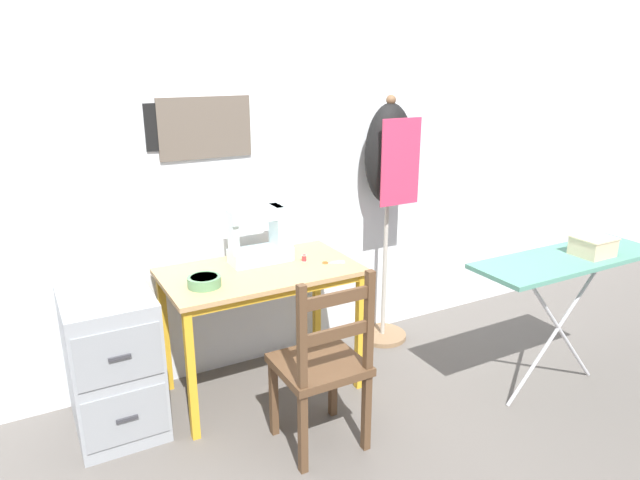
{
  "coord_description": "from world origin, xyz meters",
  "views": [
    {
      "loc": [
        -1.1,
        -2.38,
        1.82
      ],
      "look_at": [
        0.35,
        0.26,
        0.85
      ],
      "focal_mm": 32.0,
      "sensor_mm": 36.0,
      "label": 1
    }
  ],
  "objects_px": {
    "thread_spool_near_machine": "(304,258)",
    "wooden_chair": "(322,366)",
    "dress_form": "(389,168)",
    "ironing_board": "(567,265)",
    "fabric_bowl": "(204,281)",
    "scissors": "(330,262)",
    "filing_cabinet": "(113,361)",
    "sewing_machine": "(264,236)",
    "storage_box": "(593,246)"
  },
  "relations": [
    {
      "from": "scissors",
      "to": "wooden_chair",
      "type": "xyz_separation_m",
      "value": [
        -0.33,
        -0.51,
        -0.3
      ]
    },
    {
      "from": "wooden_chair",
      "to": "filing_cabinet",
      "type": "xyz_separation_m",
      "value": [
        -0.84,
        0.64,
        -0.07
      ]
    },
    {
      "from": "filing_cabinet",
      "to": "storage_box",
      "type": "height_order",
      "value": "storage_box"
    },
    {
      "from": "sewing_machine",
      "to": "fabric_bowl",
      "type": "height_order",
      "value": "sewing_machine"
    },
    {
      "from": "thread_spool_near_machine",
      "to": "wooden_chair",
      "type": "distance_m",
      "value": 0.71
    },
    {
      "from": "filing_cabinet",
      "to": "storage_box",
      "type": "bearing_deg",
      "value": -20.62
    },
    {
      "from": "sewing_machine",
      "to": "dress_form",
      "type": "distance_m",
      "value": 0.93
    },
    {
      "from": "scissors",
      "to": "ironing_board",
      "type": "xyz_separation_m",
      "value": [
        1.05,
        -0.71,
        0.03
      ]
    },
    {
      "from": "fabric_bowl",
      "to": "filing_cabinet",
      "type": "xyz_separation_m",
      "value": [
        -0.46,
        0.13,
        -0.39
      ]
    },
    {
      "from": "sewing_machine",
      "to": "wooden_chair",
      "type": "xyz_separation_m",
      "value": [
        -0.02,
        -0.71,
        -0.44
      ]
    },
    {
      "from": "fabric_bowl",
      "to": "ironing_board",
      "type": "relative_size",
      "value": 0.15
    },
    {
      "from": "dress_form",
      "to": "sewing_machine",
      "type": "bearing_deg",
      "value": -175.31
    },
    {
      "from": "fabric_bowl",
      "to": "wooden_chair",
      "type": "height_order",
      "value": "wooden_chair"
    },
    {
      "from": "wooden_chair",
      "to": "filing_cabinet",
      "type": "relative_size",
      "value": 1.26
    },
    {
      "from": "thread_spool_near_machine",
      "to": "dress_form",
      "type": "relative_size",
      "value": 0.02
    },
    {
      "from": "filing_cabinet",
      "to": "wooden_chair",
      "type": "bearing_deg",
      "value": -37.31
    },
    {
      "from": "thread_spool_near_machine",
      "to": "ironing_board",
      "type": "bearing_deg",
      "value": -34.47
    },
    {
      "from": "dress_form",
      "to": "filing_cabinet",
      "type": "bearing_deg",
      "value": -175.34
    },
    {
      "from": "sewing_machine",
      "to": "ironing_board",
      "type": "distance_m",
      "value": 1.64
    },
    {
      "from": "thread_spool_near_machine",
      "to": "sewing_machine",
      "type": "bearing_deg",
      "value": 148.9
    },
    {
      "from": "sewing_machine",
      "to": "filing_cabinet",
      "type": "height_order",
      "value": "sewing_machine"
    },
    {
      "from": "dress_form",
      "to": "ironing_board",
      "type": "xyz_separation_m",
      "value": [
        0.48,
        -0.99,
        -0.4
      ]
    },
    {
      "from": "wooden_chair",
      "to": "ironing_board",
      "type": "xyz_separation_m",
      "value": [
        1.38,
        -0.2,
        0.33
      ]
    },
    {
      "from": "fabric_bowl",
      "to": "storage_box",
      "type": "distance_m",
      "value": 2.05
    },
    {
      "from": "sewing_machine",
      "to": "thread_spool_near_machine",
      "type": "distance_m",
      "value": 0.26
    },
    {
      "from": "filing_cabinet",
      "to": "ironing_board",
      "type": "xyz_separation_m",
      "value": [
        2.23,
        -0.85,
        0.4
      ]
    },
    {
      "from": "wooden_chair",
      "to": "dress_form",
      "type": "relative_size",
      "value": 0.58
    },
    {
      "from": "scissors",
      "to": "dress_form",
      "type": "relative_size",
      "value": 0.08
    },
    {
      "from": "filing_cabinet",
      "to": "scissors",
      "type": "bearing_deg",
      "value": -6.53
    },
    {
      "from": "thread_spool_near_machine",
      "to": "filing_cabinet",
      "type": "xyz_separation_m",
      "value": [
        -1.06,
        0.05,
        -0.38
      ]
    },
    {
      "from": "fabric_bowl",
      "to": "ironing_board",
      "type": "bearing_deg",
      "value": -22.07
    },
    {
      "from": "ironing_board",
      "to": "storage_box",
      "type": "relative_size",
      "value": 5.66
    },
    {
      "from": "sewing_machine",
      "to": "thread_spool_near_machine",
      "type": "height_order",
      "value": "sewing_machine"
    },
    {
      "from": "sewing_machine",
      "to": "filing_cabinet",
      "type": "relative_size",
      "value": 0.49
    },
    {
      "from": "fabric_bowl",
      "to": "thread_spool_near_machine",
      "type": "relative_size",
      "value": 4.3
    },
    {
      "from": "sewing_machine",
      "to": "scissors",
      "type": "bearing_deg",
      "value": -33.73
    },
    {
      "from": "scissors",
      "to": "dress_form",
      "type": "xyz_separation_m",
      "value": [
        0.57,
        0.28,
        0.44
      ]
    },
    {
      "from": "sewing_machine",
      "to": "thread_spool_near_machine",
      "type": "bearing_deg",
      "value": -31.1
    },
    {
      "from": "wooden_chair",
      "to": "storage_box",
      "type": "bearing_deg",
      "value": -9.15
    },
    {
      "from": "thread_spool_near_machine",
      "to": "wooden_chair",
      "type": "relative_size",
      "value": 0.04
    },
    {
      "from": "scissors",
      "to": "thread_spool_near_machine",
      "type": "relative_size",
      "value": 3.22
    },
    {
      "from": "wooden_chair",
      "to": "fabric_bowl",
      "type": "bearing_deg",
      "value": 127.02
    },
    {
      "from": "filing_cabinet",
      "to": "dress_form",
      "type": "bearing_deg",
      "value": 4.66
    },
    {
      "from": "scissors",
      "to": "thread_spool_near_machine",
      "type": "xyz_separation_m",
      "value": [
        -0.11,
        0.09,
        0.02
      ]
    },
    {
      "from": "fabric_bowl",
      "to": "dress_form",
      "type": "height_order",
      "value": "dress_form"
    },
    {
      "from": "scissors",
      "to": "ironing_board",
      "type": "bearing_deg",
      "value": -34.09
    },
    {
      "from": "thread_spool_near_machine",
      "to": "fabric_bowl",
      "type": "bearing_deg",
      "value": -172.05
    },
    {
      "from": "fabric_bowl",
      "to": "dress_form",
      "type": "bearing_deg",
      "value": 11.89
    },
    {
      "from": "fabric_bowl",
      "to": "scissors",
      "type": "relative_size",
      "value": 1.34
    },
    {
      "from": "ironing_board",
      "to": "storage_box",
      "type": "height_order",
      "value": "storage_box"
    }
  ]
}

